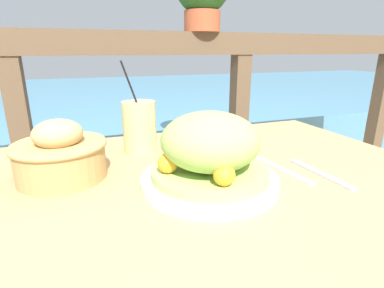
% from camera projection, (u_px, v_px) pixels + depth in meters
% --- Properties ---
extents(patio_table, '(1.12, 0.77, 0.75)m').
position_uv_depth(patio_table, '(200.00, 218.00, 0.70)').
color(patio_table, tan).
rests_on(patio_table, ground_plane).
extents(railing_fence, '(2.80, 0.08, 1.09)m').
position_uv_depth(railing_fence, '(142.00, 111.00, 1.25)').
color(railing_fence, brown).
rests_on(railing_fence, ground_plane).
extents(sea_backdrop, '(12.00, 4.00, 0.54)m').
position_uv_depth(sea_backdrop, '(104.00, 114.00, 3.64)').
color(sea_backdrop, teal).
rests_on(sea_backdrop, ground_plane).
extents(salad_plate, '(0.28, 0.28, 0.15)m').
position_uv_depth(salad_plate, '(208.00, 155.00, 0.60)').
color(salad_plate, silver).
rests_on(salad_plate, patio_table).
extents(drink_glass, '(0.09, 0.09, 0.24)m').
position_uv_depth(drink_glass, '(140.00, 127.00, 0.81)').
color(drink_glass, '#DBCC7F').
rests_on(drink_glass, patio_table).
extents(bread_basket, '(0.20, 0.20, 0.13)m').
position_uv_depth(bread_basket, '(60.00, 154.00, 0.64)').
color(bread_basket, tan).
rests_on(bread_basket, patio_table).
extents(fork, '(0.04, 0.18, 0.00)m').
position_uv_depth(fork, '(282.00, 170.00, 0.69)').
color(fork, silver).
rests_on(fork, patio_table).
extents(knife, '(0.02, 0.18, 0.00)m').
position_uv_depth(knife, '(320.00, 173.00, 0.67)').
color(knife, silver).
rests_on(knife, patio_table).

